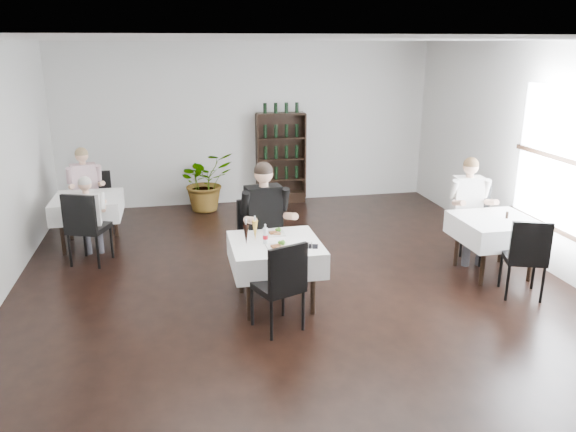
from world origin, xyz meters
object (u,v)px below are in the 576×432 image
Objects in this scene: wine_shelf at (281,159)px; potted_tree at (205,181)px; diner_main at (266,216)px; main_table at (275,254)px.

potted_tree is at bearing -171.13° from wine_shelf.
diner_main is at bearing -103.66° from wine_shelf.
potted_tree reaches higher than main_table.
main_table is 0.65× the size of diner_main.
potted_tree is at bearing 97.74° from main_table.
wine_shelf is 3.91m from diner_main.
wine_shelf is at bearing 78.22° from main_table.
wine_shelf is 4.41m from main_table.
main_table is 0.60m from diner_main.
main_table is at bearing -87.45° from diner_main.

